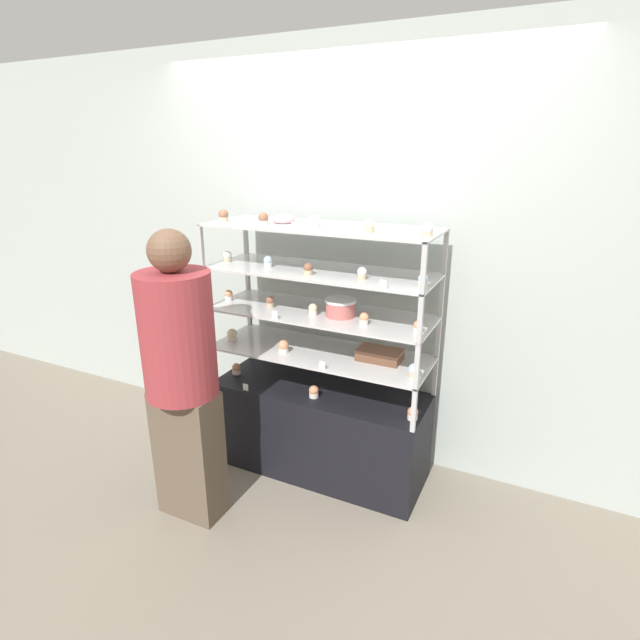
# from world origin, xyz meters

# --- Properties ---
(ground_plane) EXTENTS (20.00, 20.00, 0.00)m
(ground_plane) POSITION_xyz_m (0.00, 0.00, 0.00)
(ground_plane) COLOR gray
(back_wall) EXTENTS (8.00, 0.05, 2.60)m
(back_wall) POSITION_xyz_m (0.00, 0.38, 1.30)
(back_wall) COLOR #A8B2AD
(back_wall) RESTS_ON ground_plane
(display_base) EXTENTS (1.32, 0.48, 0.57)m
(display_base) POSITION_xyz_m (0.00, 0.00, 0.28)
(display_base) COLOR black
(display_base) RESTS_ON ground_plane
(display_riser_lower) EXTENTS (1.32, 0.48, 0.25)m
(display_riser_lower) POSITION_xyz_m (0.00, 0.00, 0.80)
(display_riser_lower) COLOR #B7B7BC
(display_riser_lower) RESTS_ON display_base
(display_riser_middle) EXTENTS (1.32, 0.48, 0.25)m
(display_riser_middle) POSITION_xyz_m (0.00, 0.00, 1.05)
(display_riser_middle) COLOR #B7B7BC
(display_riser_middle) RESTS_ON display_riser_lower
(display_riser_upper) EXTENTS (1.32, 0.48, 0.25)m
(display_riser_upper) POSITION_xyz_m (0.00, 0.00, 1.30)
(display_riser_upper) COLOR #B7B7BC
(display_riser_upper) RESTS_ON display_riser_middle
(display_riser_top) EXTENTS (1.32, 0.48, 0.25)m
(display_riser_top) POSITION_xyz_m (0.00, 0.00, 1.55)
(display_riser_top) COLOR #B7B7BC
(display_riser_top) RESTS_ON display_riser_upper
(layer_cake_centerpiece) EXTENTS (0.18, 0.18, 0.10)m
(layer_cake_centerpiece) POSITION_xyz_m (0.14, -0.01, 1.11)
(layer_cake_centerpiece) COLOR #C66660
(layer_cake_centerpiece) RESTS_ON display_riser_middle
(sheet_cake_frosted) EXTENTS (0.25, 0.16, 0.06)m
(sheet_cake_frosted) POSITION_xyz_m (0.36, 0.04, 0.85)
(sheet_cake_frosted) COLOR brown
(sheet_cake_frosted) RESTS_ON display_riser_lower
(cupcake_0) EXTENTS (0.06, 0.06, 0.07)m
(cupcake_0) POSITION_xyz_m (-0.59, -0.04, 0.60)
(cupcake_0) COLOR beige
(cupcake_0) RESTS_ON display_base
(cupcake_1) EXTENTS (0.06, 0.06, 0.07)m
(cupcake_1) POSITION_xyz_m (0.01, -0.11, 0.60)
(cupcake_1) COLOR white
(cupcake_1) RESTS_ON display_base
(cupcake_2) EXTENTS (0.06, 0.06, 0.07)m
(cupcake_2) POSITION_xyz_m (0.61, -0.11, 0.60)
(cupcake_2) COLOR white
(cupcake_2) RESTS_ON display_base
(price_tag_0) EXTENTS (0.04, 0.00, 0.04)m
(price_tag_0) POSITION_xyz_m (-0.40, -0.22, 0.59)
(price_tag_0) COLOR white
(price_tag_0) RESTS_ON display_base
(cupcake_3) EXTENTS (0.06, 0.06, 0.07)m
(cupcake_3) POSITION_xyz_m (-0.58, -0.07, 0.85)
(cupcake_3) COLOR white
(cupcake_3) RESTS_ON display_riser_lower
(cupcake_4) EXTENTS (0.06, 0.06, 0.07)m
(cupcake_4) POSITION_xyz_m (-0.19, -0.10, 0.85)
(cupcake_4) COLOR white
(cupcake_4) RESTS_ON display_riser_lower
(cupcake_5) EXTENTS (0.06, 0.06, 0.07)m
(cupcake_5) POSITION_xyz_m (0.60, -0.10, 0.85)
(cupcake_5) COLOR #CCB28C
(cupcake_5) RESTS_ON display_riser_lower
(price_tag_1) EXTENTS (0.04, 0.00, 0.04)m
(price_tag_1) POSITION_xyz_m (0.12, -0.22, 0.84)
(price_tag_1) COLOR white
(price_tag_1) RESTS_ON display_riser_lower
(cupcake_6) EXTENTS (0.05, 0.05, 0.07)m
(cupcake_6) POSITION_xyz_m (-0.62, -0.04, 1.10)
(cupcake_6) COLOR white
(cupcake_6) RESTS_ON display_riser_middle
(cupcake_7) EXTENTS (0.05, 0.05, 0.07)m
(cupcake_7) POSITION_xyz_m (-0.31, -0.05, 1.10)
(cupcake_7) COLOR #CCB28C
(cupcake_7) RESTS_ON display_riser_middle
(cupcake_8) EXTENTS (0.05, 0.05, 0.07)m
(cupcake_8) POSITION_xyz_m (-0.01, -0.07, 1.10)
(cupcake_8) COLOR white
(cupcake_8) RESTS_ON display_riser_middle
(cupcake_9) EXTENTS (0.05, 0.05, 0.07)m
(cupcake_9) POSITION_xyz_m (0.31, -0.09, 1.10)
(cupcake_9) COLOR white
(cupcake_9) RESTS_ON display_riser_middle
(cupcake_10) EXTENTS (0.05, 0.05, 0.07)m
(cupcake_10) POSITION_xyz_m (0.61, -0.09, 1.10)
(cupcake_10) COLOR white
(cupcake_10) RESTS_ON display_riser_middle
(price_tag_2) EXTENTS (0.04, 0.00, 0.04)m
(price_tag_2) POSITION_xyz_m (-0.17, -0.22, 1.09)
(price_tag_2) COLOR white
(price_tag_2) RESTS_ON display_riser_middle
(cupcake_11) EXTENTS (0.05, 0.05, 0.07)m
(cupcake_11) POSITION_xyz_m (-0.60, -0.04, 1.35)
(cupcake_11) COLOR #CCB28C
(cupcake_11) RESTS_ON display_riser_upper
(cupcake_12) EXTENTS (0.05, 0.05, 0.07)m
(cupcake_12) POSITION_xyz_m (-0.31, -0.06, 1.35)
(cupcake_12) COLOR white
(cupcake_12) RESTS_ON display_riser_upper
(cupcake_13) EXTENTS (0.05, 0.05, 0.07)m
(cupcake_13) POSITION_xyz_m (-0.01, -0.12, 1.35)
(cupcake_13) COLOR #CCB28C
(cupcake_13) RESTS_ON display_riser_upper
(cupcake_14) EXTENTS (0.05, 0.05, 0.07)m
(cupcake_14) POSITION_xyz_m (0.29, -0.09, 1.35)
(cupcake_14) COLOR #CCB28C
(cupcake_14) RESTS_ON display_riser_upper
(cupcake_15) EXTENTS (0.05, 0.05, 0.07)m
(cupcake_15) POSITION_xyz_m (0.62, -0.10, 1.35)
(cupcake_15) COLOR beige
(cupcake_15) RESTS_ON display_riser_upper
(price_tag_3) EXTENTS (0.04, 0.00, 0.04)m
(price_tag_3) POSITION_xyz_m (0.45, -0.22, 1.34)
(price_tag_3) COLOR white
(price_tag_3) RESTS_ON display_riser_upper
(cupcake_16) EXTENTS (0.06, 0.06, 0.07)m
(cupcake_16) POSITION_xyz_m (-0.59, -0.07, 1.59)
(cupcake_16) COLOR #CCB28C
(cupcake_16) RESTS_ON display_riser_top
(cupcake_17) EXTENTS (0.06, 0.06, 0.07)m
(cupcake_17) POSITION_xyz_m (-0.30, -0.10, 1.59)
(cupcake_17) COLOR beige
(cupcake_17) RESTS_ON display_riser_top
(cupcake_18) EXTENTS (0.06, 0.06, 0.07)m
(cupcake_18) POSITION_xyz_m (-0.01, -0.05, 1.59)
(cupcake_18) COLOR white
(cupcake_18) RESTS_ON display_riser_top
(cupcake_19) EXTENTS (0.06, 0.06, 0.07)m
(cupcake_19) POSITION_xyz_m (0.31, -0.08, 1.59)
(cupcake_19) COLOR #CCB28C
(cupcake_19) RESTS_ON display_riser_top
(cupcake_20) EXTENTS (0.06, 0.06, 0.07)m
(cupcake_20) POSITION_xyz_m (0.61, -0.08, 1.59)
(cupcake_20) COLOR #CCB28C
(cupcake_20) RESTS_ON display_riser_top
(price_tag_4) EXTENTS (0.04, 0.00, 0.04)m
(price_tag_4) POSITION_xyz_m (-0.04, -0.22, 1.58)
(price_tag_4) COLOR white
(price_tag_4) RESTS_ON display_riser_top
(donut_glazed) EXTENTS (0.13, 0.13, 0.04)m
(donut_glazed) POSITION_xyz_m (-0.24, 0.03, 1.58)
(donut_glazed) COLOR #EFB2BC
(donut_glazed) RESTS_ON display_riser_top
(customer_figure) EXTENTS (0.38, 0.38, 1.61)m
(customer_figure) POSITION_xyz_m (-0.47, -0.67, 0.86)
(customer_figure) COLOR brown
(customer_figure) RESTS_ON ground_plane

